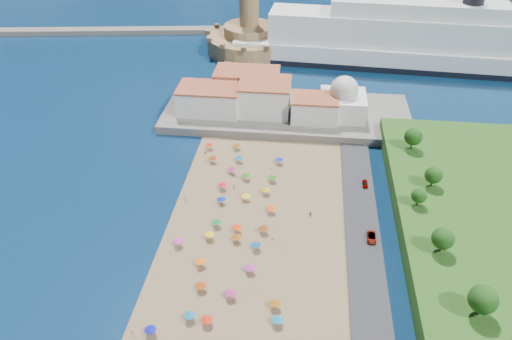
# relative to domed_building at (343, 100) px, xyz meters

# --- Properties ---
(ground) EXTENTS (700.00, 700.00, 0.00)m
(ground) POSITION_rel_domed_building_xyz_m (-30.00, -71.00, -8.97)
(ground) COLOR #071938
(ground) RESTS_ON ground
(terrace) EXTENTS (90.00, 36.00, 3.00)m
(terrace) POSITION_rel_domed_building_xyz_m (-20.00, 2.00, -7.47)
(terrace) COLOR #59544C
(terrace) RESTS_ON ground
(jetty) EXTENTS (18.00, 70.00, 2.40)m
(jetty) POSITION_rel_domed_building_xyz_m (-42.00, 37.00, -7.77)
(jetty) COLOR #59544C
(jetty) RESTS_ON ground
(breakwater) EXTENTS (199.03, 34.77, 2.60)m
(breakwater) POSITION_rel_domed_building_xyz_m (-140.00, 82.00, -7.67)
(breakwater) COLOR #59544C
(breakwater) RESTS_ON ground
(waterfront_buildings) EXTENTS (57.00, 29.00, 11.00)m
(waterfront_buildings) POSITION_rel_domed_building_xyz_m (-33.05, 2.64, -1.10)
(waterfront_buildings) COLOR silver
(waterfront_buildings) RESTS_ON terrace
(domed_building) EXTENTS (16.00, 16.00, 15.00)m
(domed_building) POSITION_rel_domed_building_xyz_m (0.00, 0.00, 0.00)
(domed_building) COLOR silver
(domed_building) RESTS_ON terrace
(fortress) EXTENTS (40.00, 40.00, 32.40)m
(fortress) POSITION_rel_domed_building_xyz_m (-42.00, 67.00, -2.29)
(fortress) COLOR #A67C53
(fortress) RESTS_ON ground
(cruise_ship) EXTENTS (161.83, 34.16, 35.12)m
(cruise_ship) POSITION_rel_domed_building_xyz_m (32.52, 58.60, 1.43)
(cruise_ship) COLOR black
(cruise_ship) RESTS_ON ground
(beach_parasols) EXTENTS (31.32, 117.02, 2.20)m
(beach_parasols) POSITION_rel_domed_building_xyz_m (-30.28, -79.31, -6.83)
(beach_parasols) COLOR gray
(beach_parasols) RESTS_ON beach
(beachgoers) EXTENTS (37.37, 96.97, 1.86)m
(beachgoers) POSITION_rel_domed_building_xyz_m (-29.47, -68.04, -7.85)
(beachgoers) COLOR tan
(beachgoers) RESTS_ON beach
(parked_cars) EXTENTS (2.53, 63.16, 1.40)m
(parked_cars) POSITION_rel_domed_building_xyz_m (6.00, -67.88, -7.59)
(parked_cars) COLOR gray
(parked_cars) RESTS_ON promenade
(hillside_trees) EXTENTS (14.87, 111.32, 7.60)m
(hillside_trees) POSITION_rel_domed_building_xyz_m (20.51, -79.76, 1.07)
(hillside_trees) COLOR #382314
(hillside_trees) RESTS_ON hillside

